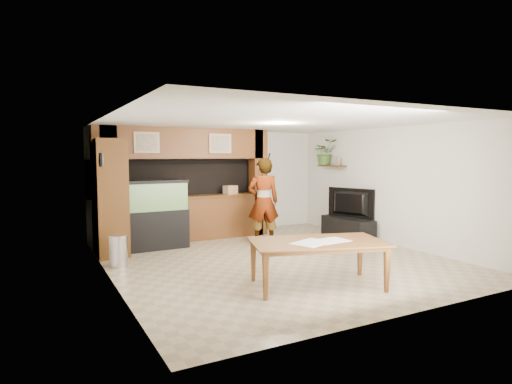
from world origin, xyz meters
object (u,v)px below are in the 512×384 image
pantry_cabinet (110,197)px  television (348,203)px  dining_table (318,265)px  person (263,201)px  aquarium (156,215)px

pantry_cabinet → television: bearing=-8.7°
television → dining_table: size_ratio=0.62×
dining_table → person: bearing=93.0°
pantry_cabinet → dining_table: pantry_cabinet is taller
aquarium → dining_table: (1.45, -3.78, -0.37)m
pantry_cabinet → aquarium: 1.03m
pantry_cabinet → aquarium: pantry_cabinet is taller
television → pantry_cabinet: bearing=62.2°
television → person: bearing=64.4°
aquarium → pantry_cabinet: bearing=-175.2°
television → person: size_ratio=0.64×
person → aquarium: bearing=-0.2°
pantry_cabinet → dining_table: size_ratio=1.16×
aquarium → person: (2.23, -0.67, 0.24)m
television → person: person is taller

